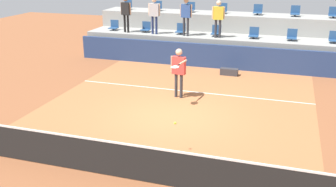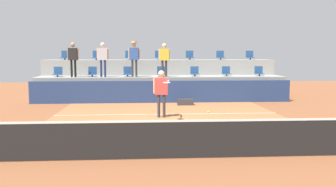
{
  "view_description": "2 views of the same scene",
  "coord_description": "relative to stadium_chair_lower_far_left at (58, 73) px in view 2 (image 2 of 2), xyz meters",
  "views": [
    {
      "loc": [
        3.37,
        -11.1,
        4.82
      ],
      "look_at": [
        0.02,
        -0.48,
        0.9
      ],
      "focal_mm": 41.27,
      "sensor_mm": 36.0,
      "label": 1
    },
    {
      "loc": [
        -0.96,
        -12.42,
        2.44
      ],
      "look_at": [
        -0.15,
        -0.56,
        1.16
      ],
      "focal_mm": 39.75,
      "sensor_mm": 36.0,
      "label": 2
    }
  ],
  "objects": [
    {
      "name": "stadium_chair_upper_center",
      "position": [
        5.34,
        1.8,
        0.85
      ],
      "size": [
        0.44,
        0.4,
        0.52
      ],
      "color": "#2D2D33",
      "rests_on": "seating_tier_upper"
    },
    {
      "name": "stadium_chair_lower_far_right",
      "position": [
        10.68,
        0.0,
        0.0
      ],
      "size": [
        0.44,
        0.4,
        0.52
      ],
      "color": "#2D2D33",
      "rests_on": "seating_tier_lower"
    },
    {
      "name": "spectator_in_grey",
      "position": [
        0.88,
        -0.38,
        0.86
      ],
      "size": [
        0.61,
        0.28,
        1.77
      ],
      "color": "black",
      "rests_on": "seating_tier_lower"
    },
    {
      "name": "stadium_chair_lower_mid_left",
      "position": [
        3.62,
        0.0,
        0.0
      ],
      "size": [
        0.44,
        0.4,
        0.52
      ],
      "color": "#2D2D33",
      "rests_on": "seating_tier_lower"
    },
    {
      "name": "stadium_chair_lower_right",
      "position": [
        8.88,
        0.0,
        0.0
      ],
      "size": [
        0.44,
        0.4,
        0.52
      ],
      "color": "#2D2D33",
      "rests_on": "seating_tier_lower"
    },
    {
      "name": "spectator_leaning_on_rail",
      "position": [
        2.38,
        -0.38,
        0.86
      ],
      "size": [
        0.61,
        0.24,
        1.77
      ],
      "color": "navy",
      "rests_on": "seating_tier_lower"
    },
    {
      "name": "stadium_chair_upper_far_left",
      "position": [
        0.03,
        1.8,
        0.85
      ],
      "size": [
        0.44,
        0.4,
        0.52
      ],
      "color": "#2D2D33",
      "rests_on": "seating_tier_upper"
    },
    {
      "name": "sponsor_backboard",
      "position": [
        5.37,
        -1.23,
        -0.91
      ],
      "size": [
        13.0,
        0.16,
        1.1
      ],
      "primitive_type": "cube",
      "color": "navy",
      "rests_on": "ground_plane"
    },
    {
      "name": "tennis_player",
      "position": [
        5.12,
        -5.6,
        -0.34
      ],
      "size": [
        0.62,
        1.29,
        1.81
      ],
      "color": "#2D2D33",
      "rests_on": "ground_plane"
    },
    {
      "name": "stadium_chair_upper_left",
      "position": [
        1.79,
        1.8,
        0.85
      ],
      "size": [
        0.44,
        0.4,
        0.52
      ],
      "color": "#2D2D33",
      "rests_on": "seating_tier_upper"
    },
    {
      "name": "equipment_bag",
      "position": [
        6.43,
        -2.2,
        -1.31
      ],
      "size": [
        0.76,
        0.28,
        0.3
      ],
      "primitive_type": "cube",
      "color": "#333338",
      "rests_on": "ground_plane"
    },
    {
      "name": "stadium_chair_upper_right",
      "position": [
        8.93,
        1.8,
        0.85
      ],
      "size": [
        0.44,
        0.4,
        0.52
      ],
      "color": "#2D2D33",
      "rests_on": "seating_tier_upper"
    },
    {
      "name": "stadium_chair_lower_far_left",
      "position": [
        0.0,
        0.0,
        0.0
      ],
      "size": [
        0.44,
        0.4,
        0.52
      ],
      "color": "#2D2D33",
      "rests_on": "seating_tier_lower"
    },
    {
      "name": "stadium_chair_lower_left",
      "position": [
        1.78,
        0.0,
        0.0
      ],
      "size": [
        0.44,
        0.4,
        0.52
      ],
      "color": "#2D2D33",
      "rests_on": "seating_tier_lower"
    },
    {
      "name": "tennis_net",
      "position": [
        5.37,
        -11.23,
        -0.97
      ],
      "size": [
        10.48,
        0.08,
        1.07
      ],
      "color": "black",
      "rests_on": "ground_plane"
    },
    {
      "name": "tennis_ball",
      "position": [
        6.21,
        -9.69,
        -0.62
      ],
      "size": [
        0.07,
        0.07,
        0.07
      ],
      "color": "#CCE033"
    },
    {
      "name": "stadium_chair_lower_mid_right",
      "position": [
        7.18,
        0.0,
        0.0
      ],
      "size": [
        0.44,
        0.4,
        0.52
      ],
      "color": "#2D2D33",
      "rests_on": "seating_tier_lower"
    },
    {
      "name": "spectator_in_white",
      "position": [
        5.53,
        -0.38,
        0.83
      ],
      "size": [
        0.6,
        0.27,
        1.72
      ],
      "color": "#2D2D33",
      "rests_on": "seating_tier_lower"
    },
    {
      "name": "seating_tier_lower",
      "position": [
        5.37,
        0.07,
        -0.84
      ],
      "size": [
        13.0,
        1.8,
        1.25
      ],
      "primitive_type": "cube",
      "color": "gray",
      "rests_on": "ground_plane"
    },
    {
      "name": "court_inner_paint",
      "position": [
        5.37,
        -6.23,
        -1.46
      ],
      "size": [
        9.0,
        10.0,
        0.01
      ],
      "primitive_type": "cube",
      "color": "#A36038",
      "rests_on": "ground_plane"
    },
    {
      "name": "stadium_chair_lower_center",
      "position": [
        5.39,
        0.0,
        0.0
      ],
      "size": [
        0.44,
        0.4,
        0.52
      ],
      "color": "#2D2D33",
      "rests_on": "seating_tier_lower"
    },
    {
      "name": "spectator_with_hat",
      "position": [
        3.98,
        -0.38,
        0.93
      ],
      "size": [
        0.62,
        0.49,
        1.84
      ],
      "color": "#2D2D33",
      "rests_on": "seating_tier_lower"
    },
    {
      "name": "court_service_line",
      "position": [
        5.37,
        -4.83,
        -1.46
      ],
      "size": [
        9.0,
        0.06,
        0.0
      ],
      "primitive_type": "cube",
      "color": "silver",
      "rests_on": "ground_plane"
    },
    {
      "name": "stadium_chair_upper_far_right",
      "position": [
        10.68,
        1.8,
        0.85
      ],
      "size": [
        0.44,
        0.4,
        0.52
      ],
      "color": "#2D2D33",
      "rests_on": "seating_tier_upper"
    },
    {
      "name": "stadium_chair_upper_mid_right",
      "position": [
        7.13,
        1.8,
        0.85
      ],
      "size": [
        0.44,
        0.4,
        0.52
      ],
      "color": "#2D2D33",
      "rests_on": "seating_tier_upper"
    },
    {
      "name": "ground_plane",
      "position": [
        5.37,
        -7.23,
        -1.46
      ],
      "size": [
        40.0,
        40.0,
        0.0
      ],
      "primitive_type": "plane",
      "color": "brown"
    },
    {
      "name": "seating_tier_upper",
      "position": [
        5.37,
        1.87,
        -0.41
      ],
      "size": [
        13.0,
        1.8,
        2.1
      ],
      "primitive_type": "cube",
      "color": "gray",
      "rests_on": "ground_plane"
    },
    {
      "name": "stadium_chair_upper_mid_left",
      "position": [
        3.63,
        1.8,
        0.85
      ],
      "size": [
        0.44,
        0.4,
        0.52
      ],
      "color": "#2D2D33",
      "rests_on": "seating_tier_upper"
    }
  ]
}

